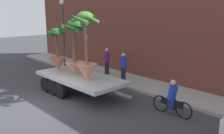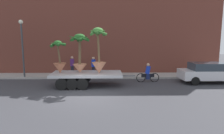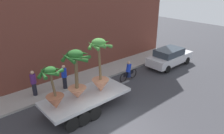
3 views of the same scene
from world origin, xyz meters
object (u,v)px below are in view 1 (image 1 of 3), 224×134
Objects in this scene: potted_palm_front at (86,52)px; pedestrian_far_left at (107,61)px; potted_palm_middle at (74,48)px; cyclist at (172,99)px; potted_palm_rear at (57,53)px; street_lamp at (63,24)px; pedestrian_near_gate at (123,67)px; flatbed_trailer at (77,79)px.

potted_palm_front reaches higher than pedestrian_far_left.
pedestrian_far_left is (-1.19, 3.33, -1.29)m from potted_palm_middle.
potted_palm_rear is at bearing -168.40° from cyclist.
pedestrian_far_left is at bearing 125.51° from potted_palm_front.
street_lamp is (-6.58, 2.93, 0.86)m from potted_palm_front.
potted_palm_front reaches higher than cyclist.
street_lamp reaches higher than pedestrian_near_gate.
pedestrian_far_left reaches higher than flatbed_trailer.
street_lamp is (-5.21, 2.66, 0.90)m from potted_palm_middle.
pedestrian_near_gate is (0.51, 2.93, 0.29)m from flatbed_trailer.
potted_palm_rear is at bearing -125.70° from pedestrian_near_gate.
cyclist is 4.77m from pedestrian_near_gate.
pedestrian_near_gate is (0.75, 2.89, -1.29)m from potted_palm_middle.
potted_palm_middle is 1.52× the size of cyclist.
potted_palm_rear is 1.36× the size of pedestrian_far_left.
potted_palm_front is 0.67× the size of street_lamp.
street_lamp reaches higher than potted_palm_front.
pedestrian_far_left is at bearing 9.38° from street_lamp.
street_lamp is at bearing -177.84° from pedestrian_near_gate.
flatbed_trailer is at bearing -66.95° from pedestrian_far_left.
potted_palm_middle is at bearing 168.98° from potted_palm_front.
pedestrian_near_gate is at bearing 75.52° from potted_palm_middle.
pedestrian_near_gate is 1.99m from pedestrian_far_left.
pedestrian_far_left reaches higher than cyclist.
street_lamp is at bearing 153.61° from flatbed_trailer.
potted_palm_rear is 2.85m from potted_palm_front.
pedestrian_near_gate is (-0.62, 3.16, -1.32)m from potted_palm_front.
street_lamp reaches higher than potted_palm_middle.
cyclist is 6.74m from pedestrian_far_left.
potted_palm_rear is at bearing -174.01° from potted_palm_middle.
street_lamp is (-5.96, -0.22, 2.19)m from pedestrian_near_gate.
potted_palm_middle is at bearing -27.08° from street_lamp.
cyclist reaches higher than flatbed_trailer.
potted_palm_rear is at bearing -176.21° from flatbed_trailer.
pedestrian_near_gate is at bearing 80.18° from flatbed_trailer.
street_lamp is at bearing 156.00° from potted_palm_front.
potted_palm_front is 4.61m from pedestrian_far_left.
potted_palm_middle is 5.92m from street_lamp.
potted_palm_rear is 1.50m from potted_palm_middle.
potted_palm_rear is at bearing -36.73° from street_lamp.
cyclist is (6.63, 1.36, -1.26)m from potted_palm_rear.
potted_palm_rear is 0.48× the size of street_lamp.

